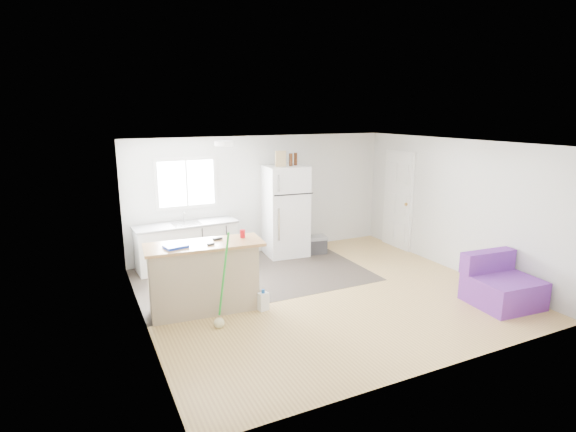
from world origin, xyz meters
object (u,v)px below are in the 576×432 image
(peninsula, at_px, (204,277))
(kitchen_cabinets, at_px, (187,245))
(red_cup, at_px, (242,234))
(cardboard_box, at_px, (281,159))
(refrigerator, at_px, (285,211))
(cleaner_jug, at_px, (263,301))
(purple_seat, at_px, (501,286))
(bottle_left, at_px, (291,160))
(bottle_right, at_px, (296,159))
(blue_tray, at_px, (176,247))
(cooler, at_px, (315,245))
(mop, at_px, (220,310))

(peninsula, bearing_deg, kitchen_cabinets, 88.39)
(red_cup, distance_m, cardboard_box, 2.52)
(refrigerator, relative_size, cleaner_jug, 5.62)
(purple_seat, bearing_deg, refrigerator, 122.38)
(peninsula, bearing_deg, cleaner_jug, -20.46)
(bottle_left, bearing_deg, kitchen_cabinets, 175.28)
(cleaner_jug, distance_m, red_cup, 1.05)
(cleaner_jug, height_order, bottle_right, bottle_right)
(bottle_right, bearing_deg, kitchen_cabinets, 177.54)
(cleaner_jug, xyz_separation_m, red_cup, (-0.15, 0.42, 0.95))
(peninsula, xyz_separation_m, bottle_left, (2.31, 1.85, 1.43))
(cardboard_box, bearing_deg, blue_tray, -142.16)
(peninsula, height_order, bottle_right, bottle_right)
(kitchen_cabinets, distance_m, cardboard_box, 2.43)
(cooler, xyz_separation_m, red_cup, (-2.16, -1.66, 0.90))
(peninsula, relative_size, cooler, 3.32)
(kitchen_cabinets, xyz_separation_m, cooler, (2.56, -0.32, -0.25))
(refrigerator, bearing_deg, peninsula, -134.65)
(refrigerator, relative_size, blue_tray, 6.07)
(peninsula, height_order, blue_tray, blue_tray)
(cooler, relative_size, bottle_left, 2.07)
(peninsula, distance_m, cardboard_box, 3.18)
(cleaner_jug, bearing_deg, purple_seat, -32.77)
(kitchen_cabinets, height_order, purple_seat, kitchen_cabinets)
(mop, height_order, blue_tray, mop)
(peninsula, bearing_deg, red_cup, 9.15)
(purple_seat, distance_m, cleaner_jug, 3.61)
(cleaner_jug, relative_size, mop, 0.24)
(mop, xyz_separation_m, cardboard_box, (2.05, 2.47, 1.74))
(cleaner_jug, relative_size, bottle_right, 1.30)
(refrigerator, bearing_deg, kitchen_cabinets, -178.37)
(peninsula, xyz_separation_m, red_cup, (0.63, 0.05, 0.57))
(peninsula, distance_m, cleaner_jug, 0.94)
(kitchen_cabinets, height_order, red_cup, red_cup)
(cardboard_box, height_order, bottle_right, cardboard_box)
(bottle_right, bearing_deg, cardboard_box, -174.01)
(mop, distance_m, bottle_left, 3.73)
(red_cup, xyz_separation_m, blue_tray, (-1.01, -0.09, -0.04))
(bottle_left, bearing_deg, mop, -132.76)
(mop, bearing_deg, peninsula, 82.53)
(bottle_left, bearing_deg, peninsula, -141.26)
(refrigerator, relative_size, bottle_right, 7.28)
(peninsula, bearing_deg, mop, -79.10)
(bottle_left, distance_m, bottle_right, 0.16)
(kitchen_cabinets, relative_size, bottle_right, 7.68)
(blue_tray, bearing_deg, bottle_right, 34.80)
(bottle_right, bearing_deg, red_cup, -134.11)
(blue_tray, bearing_deg, red_cup, 5.09)
(peninsula, distance_m, bottle_left, 3.29)
(kitchen_cabinets, height_order, bottle_right, bottle_right)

